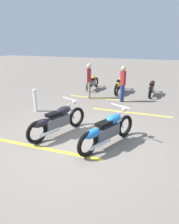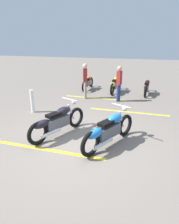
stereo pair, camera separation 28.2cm
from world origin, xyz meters
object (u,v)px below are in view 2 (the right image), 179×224
object	(u,v)px
motorcycle_bright_foreground	(109,130)
bystander_near_row	(85,79)
motorcycle_dark_foreground	(57,121)
motorcycle_row_far_left	(147,87)
motorcycle_row_left	(115,84)
bystander_secondary	(119,82)
bollard_post	(32,101)
motorcycle_row_center	(87,83)

from	to	relation	value
motorcycle_bright_foreground	bystander_near_row	bearing A→B (deg)	50.86
motorcycle_dark_foreground	bystander_near_row	bearing A→B (deg)	28.50
motorcycle_row_far_left	motorcycle_row_left	distance (m)	1.71
motorcycle_bright_foreground	motorcycle_row_far_left	world-z (taller)	motorcycle_bright_foreground
bystander_secondary	motorcycle_bright_foreground	bearing A→B (deg)	112.47
motorcycle_row_left	bollard_post	distance (m)	5.02
motorcycle_bright_foreground	bystander_near_row	world-z (taller)	bystander_near_row
motorcycle_dark_foreground	motorcycle_row_left	size ratio (longest dim) A/B	0.97
motorcycle_dark_foreground	motorcycle_row_left	bearing A→B (deg)	14.79
motorcycle_dark_foreground	motorcycle_row_far_left	bearing A→B (deg)	-0.61
motorcycle_row_center	bollard_post	world-z (taller)	bollard_post
motorcycle_dark_foreground	motorcycle_row_center	distance (m)	6.22
motorcycle_row_left	motorcycle_row_center	bearing A→B (deg)	85.91
bystander_secondary	motorcycle_row_left	bearing A→B (deg)	-58.03
motorcycle_row_left	bystander_secondary	size ratio (longest dim) A/B	1.32
motorcycle_row_far_left	bystander_near_row	size ratio (longest dim) A/B	1.15
motorcycle_dark_foreground	bystander_secondary	xyz separation A→B (m)	(4.26, -1.04, 0.47)
bystander_secondary	bollard_post	xyz separation A→B (m)	(-2.67, 2.98, -0.47)
motorcycle_row_center	bystander_near_row	world-z (taller)	bystander_near_row
motorcycle_row_center	bollard_post	distance (m)	4.59
bystander_near_row	bollard_post	xyz separation A→B (m)	(-2.65, 1.30, -0.50)
motorcycle_row_left	motorcycle_row_center	distance (m)	1.71
motorcycle_row_far_left	motorcycle_row_center	world-z (taller)	motorcycle_row_center
bollard_post	motorcycle_dark_foreground	bearing A→B (deg)	-129.27
bystander_near_row	motorcycle_row_far_left	bearing A→B (deg)	-175.22
bystander_secondary	bollard_post	world-z (taller)	bystander_secondary
motorcycle_row_far_left	bystander_secondary	bearing A→B (deg)	146.61
motorcycle_row_far_left	motorcycle_row_center	xyz separation A→B (m)	(0.12, 3.41, 0.01)
motorcycle_row_center	bollard_post	xyz separation A→B (m)	(-4.52, 0.77, 0.04)
motorcycle_dark_foreground	motorcycle_row_far_left	distance (m)	6.39
motorcycle_row_far_left	bystander_secondary	size ratio (longest dim) A/B	1.19
motorcycle_row_center	bollard_post	size ratio (longest dim) A/B	2.22
bollard_post	bystander_near_row	bearing A→B (deg)	-26.09
motorcycle_row_far_left	motorcycle_row_left	bearing A→B (deg)	92.25
motorcycle_row_center	bystander_secondary	world-z (taller)	bystander_secondary
motorcycle_row_center	bystander_near_row	size ratio (longest dim) A/B	1.18
bollard_post	bystander_secondary	bearing A→B (deg)	-48.12
motorcycle_dark_foreground	motorcycle_row_center	xyz separation A→B (m)	(6.11, 1.18, -0.04)
motorcycle_row_left	bystander_secondary	xyz separation A→B (m)	(-1.70, -0.51, 0.48)
motorcycle_bright_foreground	motorcycle_dark_foreground	size ratio (longest dim) A/B	0.98
motorcycle_row_center	motorcycle_bright_foreground	bearing A→B (deg)	-157.91
bystander_near_row	bollard_post	bearing A→B (deg)	37.38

